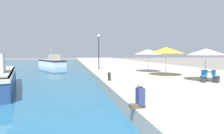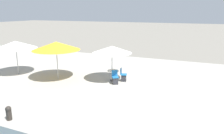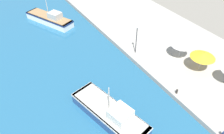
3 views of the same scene
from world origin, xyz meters
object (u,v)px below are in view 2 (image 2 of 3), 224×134
at_px(cafe_umbrella_striped, 15,45).
at_px(cafe_chair_right, 115,79).
at_px(cafe_umbrella_white, 56,46).
at_px(cafe_chair_left, 123,77).
at_px(cafe_table, 113,73).
at_px(cafe_umbrella_pink, 112,49).
at_px(mooring_bollard, 9,113).

bearing_deg(cafe_umbrella_striped, cafe_chair_right, -84.69).
bearing_deg(cafe_umbrella_striped, cafe_umbrella_white, -87.67).
relative_size(cafe_umbrella_striped, cafe_chair_left, 3.45).
xyz_separation_m(cafe_umbrella_white, cafe_table, (1.18, -3.78, -1.85)).
xyz_separation_m(cafe_umbrella_pink, mooring_bollard, (-6.99, 1.98, -1.87)).
xyz_separation_m(cafe_umbrella_pink, cafe_chair_right, (-0.51, -0.45, -1.89)).
bearing_deg(mooring_bollard, cafe_umbrella_striped, 43.26).
bearing_deg(cafe_umbrella_pink, cafe_chair_right, -138.76).
bearing_deg(cafe_chair_left, mooring_bollard, -35.06).
height_order(cafe_umbrella_white, mooring_bollard, cafe_umbrella_white).
relative_size(cafe_table, cafe_chair_left, 0.88).
bearing_deg(mooring_bollard, cafe_umbrella_white, 16.65).
height_order(cafe_umbrella_white, cafe_chair_right, cafe_umbrella_white).
xyz_separation_m(cafe_umbrella_white, cafe_chair_right, (0.58, -4.19, -2.06)).
xyz_separation_m(cafe_umbrella_white, cafe_umbrella_striped, (-0.15, 3.64, -0.11)).
bearing_deg(cafe_chair_right, cafe_umbrella_pink, -83.05).
bearing_deg(cafe_chair_left, cafe_chair_right, -35.09).
xyz_separation_m(cafe_umbrella_pink, cafe_chair_left, (0.27, -0.74, -1.89)).
height_order(cafe_chair_left, cafe_chair_right, same).
bearing_deg(cafe_chair_left, cafe_umbrella_pink, -84.84).
bearing_deg(mooring_bollard, cafe_chair_right, -20.58).
relative_size(cafe_umbrella_white, cafe_table, 4.12).
bearing_deg(cafe_umbrella_white, mooring_bollard, -163.35).
bearing_deg(mooring_bollard, cafe_table, -15.96).
distance_m(cafe_chair_right, mooring_bollard, 6.91).
height_order(cafe_chair_left, mooring_bollard, cafe_chair_left).
bearing_deg(cafe_umbrella_striped, cafe_umbrella_pink, -80.45).
height_order(cafe_umbrella_white, cafe_chair_left, cafe_umbrella_white).
distance_m(cafe_umbrella_pink, cafe_umbrella_striped, 7.49).
relative_size(cafe_chair_left, cafe_chair_right, 1.00).
distance_m(cafe_umbrella_striped, cafe_chair_left, 8.49).
bearing_deg(mooring_bollard, cafe_umbrella_pink, -15.82).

